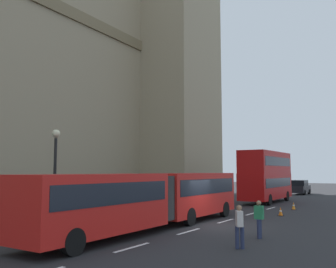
{
  "coord_description": "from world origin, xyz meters",
  "views": [
    {
      "loc": [
        -19.16,
        -9.22,
        3.02
      ],
      "look_at": [
        2.3,
        4.4,
        5.6
      ],
      "focal_mm": 39.26,
      "sensor_mm": 36.0,
      "label": 1
    }
  ],
  "objects_px": {
    "traffic_cone_west": "(281,212)",
    "traffic_cone_middle": "(294,206)",
    "sedan_lead": "(300,187)",
    "articulated_bus": "(153,195)",
    "double_decker_bus": "(266,174)",
    "pedestrian_by_kerb": "(259,218)",
    "street_lamp": "(55,171)",
    "pedestrian_near_cones": "(239,225)"
  },
  "relations": [
    {
      "from": "sedan_lead",
      "to": "traffic_cone_middle",
      "type": "bearing_deg",
      "value": -168.79
    },
    {
      "from": "double_decker_bus",
      "to": "pedestrian_by_kerb",
      "type": "relative_size",
      "value": 5.46
    },
    {
      "from": "traffic_cone_west",
      "to": "street_lamp",
      "type": "xyz_separation_m",
      "value": [
        -12.11,
        8.6,
        2.77
      ]
    },
    {
      "from": "double_decker_bus",
      "to": "sedan_lead",
      "type": "relative_size",
      "value": 2.1
    },
    {
      "from": "double_decker_bus",
      "to": "street_lamp",
      "type": "bearing_deg",
      "value": 168.52
    },
    {
      "from": "double_decker_bus",
      "to": "pedestrian_near_cones",
      "type": "xyz_separation_m",
      "value": [
        -21.7,
        -5.71,
        -1.8
      ]
    },
    {
      "from": "traffic_cone_west",
      "to": "pedestrian_by_kerb",
      "type": "bearing_deg",
      "value": -170.34
    },
    {
      "from": "street_lamp",
      "to": "pedestrian_by_kerb",
      "type": "xyz_separation_m",
      "value": [
        3.07,
        -10.14,
        -2.14
      ]
    },
    {
      "from": "sedan_lead",
      "to": "articulated_bus",
      "type": "bearing_deg",
      "value": -179.69
    },
    {
      "from": "traffic_cone_middle",
      "to": "pedestrian_near_cones",
      "type": "bearing_deg",
      "value": -173.43
    },
    {
      "from": "traffic_cone_west",
      "to": "traffic_cone_middle",
      "type": "relative_size",
      "value": 1.0
    },
    {
      "from": "double_decker_bus",
      "to": "sedan_lead",
      "type": "xyz_separation_m",
      "value": [
        14.85,
        0.18,
        -1.79
      ]
    },
    {
      "from": "articulated_bus",
      "to": "traffic_cone_middle",
      "type": "bearing_deg",
      "value": -15.31
    },
    {
      "from": "sedan_lead",
      "to": "street_lamp",
      "type": "distance_m",
      "value": 37.34
    },
    {
      "from": "double_decker_bus",
      "to": "street_lamp",
      "type": "height_order",
      "value": "street_lamp"
    },
    {
      "from": "pedestrian_by_kerb",
      "to": "traffic_cone_west",
      "type": "bearing_deg",
      "value": 9.66
    },
    {
      "from": "traffic_cone_west",
      "to": "traffic_cone_middle",
      "type": "bearing_deg",
      "value": 3.18
    },
    {
      "from": "traffic_cone_middle",
      "to": "pedestrian_near_cones",
      "type": "height_order",
      "value": "pedestrian_near_cones"
    },
    {
      "from": "articulated_bus",
      "to": "double_decker_bus",
      "type": "xyz_separation_m",
      "value": [
        19.46,
        0.0,
        0.96
      ]
    },
    {
      "from": "articulated_bus",
      "to": "double_decker_bus",
      "type": "distance_m",
      "value": 19.48
    },
    {
      "from": "traffic_cone_west",
      "to": "articulated_bus",
      "type": "bearing_deg",
      "value": 156.43
    },
    {
      "from": "articulated_bus",
      "to": "traffic_cone_middle",
      "type": "distance_m",
      "value": 14.6
    },
    {
      "from": "articulated_bus",
      "to": "street_lamp",
      "type": "height_order",
      "value": "street_lamp"
    },
    {
      "from": "pedestrian_near_cones",
      "to": "traffic_cone_west",
      "type": "bearing_deg",
      "value": 7.91
    },
    {
      "from": "pedestrian_near_cones",
      "to": "pedestrian_by_kerb",
      "type": "bearing_deg",
      "value": 1.73
    },
    {
      "from": "double_decker_bus",
      "to": "traffic_cone_west",
      "type": "bearing_deg",
      "value": -157.88
    },
    {
      "from": "traffic_cone_middle",
      "to": "street_lamp",
      "type": "bearing_deg",
      "value": 153.5
    },
    {
      "from": "double_decker_bus",
      "to": "pedestrian_by_kerb",
      "type": "xyz_separation_m",
      "value": [
        -19.11,
        -5.63,
        -1.8
      ]
    },
    {
      "from": "traffic_cone_west",
      "to": "pedestrian_by_kerb",
      "type": "relative_size",
      "value": 0.34
    },
    {
      "from": "articulated_bus",
      "to": "pedestrian_near_cones",
      "type": "relative_size",
      "value": 9.63
    },
    {
      "from": "articulated_bus",
      "to": "pedestrian_by_kerb",
      "type": "height_order",
      "value": "articulated_bus"
    },
    {
      "from": "traffic_cone_middle",
      "to": "street_lamp",
      "type": "xyz_separation_m",
      "value": [
        -16.74,
        8.34,
        2.77
      ]
    },
    {
      "from": "articulated_bus",
      "to": "double_decker_bus",
      "type": "bearing_deg",
      "value": 0.01
    },
    {
      "from": "traffic_cone_west",
      "to": "double_decker_bus",
      "type": "bearing_deg",
      "value": 22.12
    },
    {
      "from": "sedan_lead",
      "to": "street_lamp",
      "type": "height_order",
      "value": "street_lamp"
    },
    {
      "from": "articulated_bus",
      "to": "pedestrian_by_kerb",
      "type": "bearing_deg",
      "value": -86.45
    },
    {
      "from": "articulated_bus",
      "to": "pedestrian_near_cones",
      "type": "xyz_separation_m",
      "value": [
        -2.24,
        -5.71,
        -0.83
      ]
    },
    {
      "from": "street_lamp",
      "to": "pedestrian_near_cones",
      "type": "distance_m",
      "value": 10.45
    },
    {
      "from": "pedestrian_by_kerb",
      "to": "double_decker_bus",
      "type": "bearing_deg",
      "value": 16.42
    },
    {
      "from": "double_decker_bus",
      "to": "pedestrian_by_kerb",
      "type": "height_order",
      "value": "double_decker_bus"
    },
    {
      "from": "pedestrian_near_cones",
      "to": "pedestrian_by_kerb",
      "type": "relative_size",
      "value": 1.0
    },
    {
      "from": "articulated_bus",
      "to": "street_lamp",
      "type": "distance_m",
      "value": 5.43
    }
  ]
}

